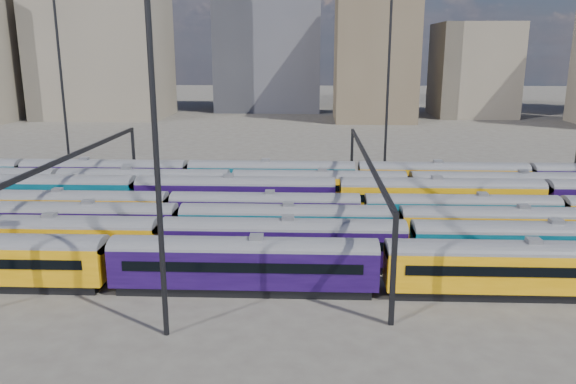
{
  "coord_description": "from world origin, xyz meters",
  "views": [
    {
      "loc": [
        4.39,
        -55.26,
        18.21
      ],
      "look_at": [
        1.94,
        4.85,
        3.0
      ],
      "focal_mm": 35.0,
      "sensor_mm": 36.0,
      "label": 1
    }
  ],
  "objects_px": {
    "rake_1": "(161,236)",
    "rake_2": "(287,221)",
    "rake_0": "(109,257)",
    "mast_2": "(154,123)"
  },
  "relations": [
    {
      "from": "rake_0",
      "to": "mast_2",
      "type": "xyz_separation_m",
      "value": [
        6.16,
        -7.0,
        11.26
      ]
    },
    {
      "from": "rake_1",
      "to": "rake_2",
      "type": "xyz_separation_m",
      "value": [
        10.7,
        5.0,
        -0.08
      ]
    },
    {
      "from": "rake_0",
      "to": "mast_2",
      "type": "bearing_deg",
      "value": -48.63
    },
    {
      "from": "rake_1",
      "to": "rake_2",
      "type": "bearing_deg",
      "value": 25.05
    },
    {
      "from": "rake_0",
      "to": "mast_2",
      "type": "distance_m",
      "value": 14.62
    },
    {
      "from": "rake_1",
      "to": "rake_0",
      "type": "bearing_deg",
      "value": -118.71
    },
    {
      "from": "rake_2",
      "to": "mast_2",
      "type": "bearing_deg",
      "value": -113.16
    },
    {
      "from": "rake_2",
      "to": "mast_2",
      "type": "relative_size",
      "value": 5.59
    },
    {
      "from": "rake_2",
      "to": "rake_0",
      "type": "bearing_deg",
      "value": -143.34
    },
    {
      "from": "rake_1",
      "to": "rake_2",
      "type": "distance_m",
      "value": 11.81
    }
  ]
}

